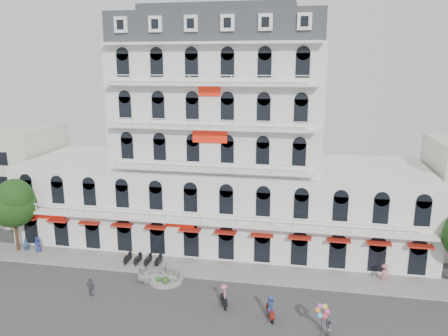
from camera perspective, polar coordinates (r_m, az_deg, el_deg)
ground at (r=37.03m, az=-5.95°, el=-19.16°), size 120.00×120.00×0.00m
sidewalk at (r=44.57m, az=-2.57°, el=-13.02°), size 53.00×4.00×0.16m
main_building at (r=49.72m, az=-0.31°, el=1.86°), size 45.00×15.00×25.80m
flank_building_west at (r=64.98m, az=-26.87°, el=-0.44°), size 14.00×10.00×12.00m
traffic_island at (r=42.66m, az=-7.58°, el=-14.13°), size 3.20×3.20×1.60m
parked_scooter_row at (r=46.18m, az=-10.50°, el=-12.36°), size 4.40×1.80×1.10m
tree_west_inner at (r=51.61m, az=-25.84°, el=-3.97°), size 4.76×4.76×8.25m
parked_car at (r=42.74m, az=-8.47°, el=-13.49°), size 4.17×2.34×1.34m
rider_east at (r=36.57m, az=6.09°, el=-17.66°), size 0.85×1.64×2.14m
rider_center at (r=38.01m, az=-0.03°, el=-16.28°), size 0.94×1.61×2.05m
pedestrian_left at (r=51.81m, az=-23.15°, el=-9.21°), size 1.03×0.80×1.87m
pedestrian_mid at (r=41.36m, az=-17.03°, el=-14.65°), size 1.07×0.71×1.70m
pedestrian_right at (r=44.32m, az=20.23°, el=-12.79°), size 1.39×1.06×1.90m
pedestrian_far at (r=52.65m, az=-24.44°, el=-9.18°), size 0.67×0.60×1.53m
balloon_vendor at (r=35.15m, az=13.09°, el=-18.94°), size 1.30×1.24×2.45m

